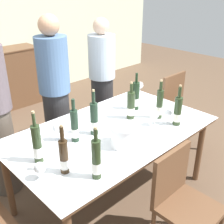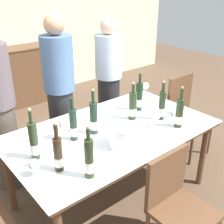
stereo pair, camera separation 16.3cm
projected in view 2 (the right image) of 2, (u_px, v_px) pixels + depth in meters
ground_plane at (112, 195)px, 2.87m from camera, size 12.00×12.00×0.00m
sideboard_cabinet at (9, 79)px, 4.68m from camera, size 1.44×0.46×0.98m
dining_table at (112, 136)px, 2.57m from camera, size 1.87×1.10×0.76m
ice_bucket at (121, 135)px, 2.26m from camera, size 0.22×0.22×0.18m
wine_bottle_0 at (133, 107)px, 2.69m from camera, size 0.08×0.08×0.37m
wine_bottle_1 at (89, 159)px, 1.88m from camera, size 0.07×0.07×0.39m
wine_bottle_2 at (34, 142)px, 2.08m from camera, size 0.07×0.07×0.41m
wine_bottle_3 at (73, 125)px, 2.33m from camera, size 0.07×0.07×0.38m
wine_bottle_4 at (58, 155)px, 1.96m from camera, size 0.07×0.07×0.38m
wine_bottle_5 at (139, 97)px, 2.87m from camera, size 0.07×0.07×0.39m
wine_bottle_6 at (162, 106)px, 2.68m from camera, size 0.06×0.06×0.39m
wine_bottle_7 at (179, 114)px, 2.54m from camera, size 0.07×0.07×0.39m
wine_bottle_8 at (94, 119)px, 2.43m from camera, size 0.07×0.07×0.41m
wine_glass_0 at (156, 117)px, 2.55m from camera, size 0.08×0.08×0.15m
wine_glass_1 at (57, 127)px, 2.36m from camera, size 0.09×0.09×0.16m
wine_glass_2 at (34, 165)px, 1.92m from camera, size 0.08×0.08×0.13m
wine_glass_3 at (169, 116)px, 2.57m from camera, size 0.07×0.07×0.15m
wine_glass_4 at (146, 86)px, 3.25m from camera, size 0.08×0.08×0.16m
chair_near_front at (176, 200)px, 2.09m from camera, size 0.42×0.42×0.86m
chair_right_end at (185, 111)px, 3.41m from camera, size 0.42×0.42×0.97m
person_guest_left at (60, 95)px, 3.05m from camera, size 0.33×0.33×1.70m
person_guest_right at (109, 83)px, 3.56m from camera, size 0.33×0.33×1.60m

